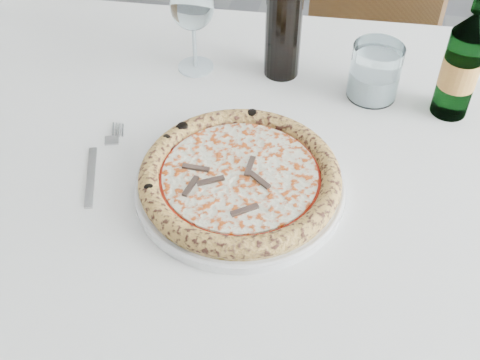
{
  "coord_description": "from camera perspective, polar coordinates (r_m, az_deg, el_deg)",
  "views": [
    {
      "loc": [
        0.19,
        -0.59,
        1.39
      ],
      "look_at": [
        0.06,
        0.01,
        0.78
      ],
      "focal_mm": 45.0,
      "sensor_mm": 36.0,
      "label": 1
    }
  ],
  "objects": [
    {
      "name": "wine_bottle",
      "position": [
        1.06,
        4.19,
        15.04
      ],
      "size": [
        0.06,
        0.06,
        0.26
      ],
      "color": "black",
      "rests_on": "dining_table"
    },
    {
      "name": "fork",
      "position": [
        0.95,
        -13.3,
        1.47
      ],
      "size": [
        0.05,
        0.18,
        0.0
      ],
      "color": "#ACACAC",
      "rests_on": "dining_table"
    },
    {
      "name": "chair_far",
      "position": [
        1.67,
        10.91,
        13.19
      ],
      "size": [
        0.49,
        0.49,
        0.93
      ],
      "color": "olive",
      "rests_on": "floor"
    },
    {
      "name": "wine_glass",
      "position": [
        1.07,
        -4.56,
        15.99
      ],
      "size": [
        0.08,
        0.08,
        0.17
      ],
      "color": "silver",
      "rests_on": "dining_table"
    },
    {
      "name": "tumbler",
      "position": [
        1.06,
        12.62,
        9.69
      ],
      "size": [
        0.09,
        0.09,
        0.1
      ],
      "color": "white",
      "rests_on": "dining_table"
    },
    {
      "name": "dining_table",
      "position": [
        1.02,
        1.25,
        -0.54
      ],
      "size": [
        1.47,
        0.93,
        0.76
      ],
      "color": "olive",
      "rests_on": "floor"
    },
    {
      "name": "beer_bottle",
      "position": [
        1.03,
        20.29,
        10.22
      ],
      "size": [
        0.06,
        0.06,
        0.23
      ],
      "color": "#28582E",
      "rests_on": "dining_table"
    },
    {
      "name": "pizza",
      "position": [
        0.87,
        -0.0,
        0.29
      ],
      "size": [
        0.29,
        0.29,
        0.03
      ],
      "color": "#E3BE77",
      "rests_on": "plate"
    },
    {
      "name": "plate",
      "position": [
        0.88,
        0.0,
        -0.52
      ],
      "size": [
        0.31,
        0.31,
        0.02
      ],
      "color": "white",
      "rests_on": "dining_table"
    }
  ]
}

